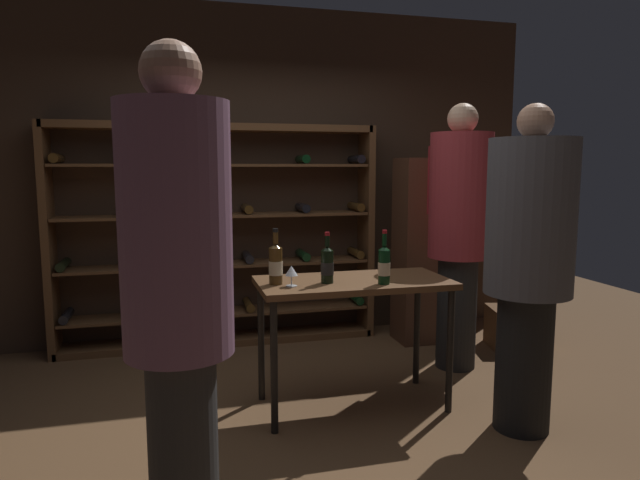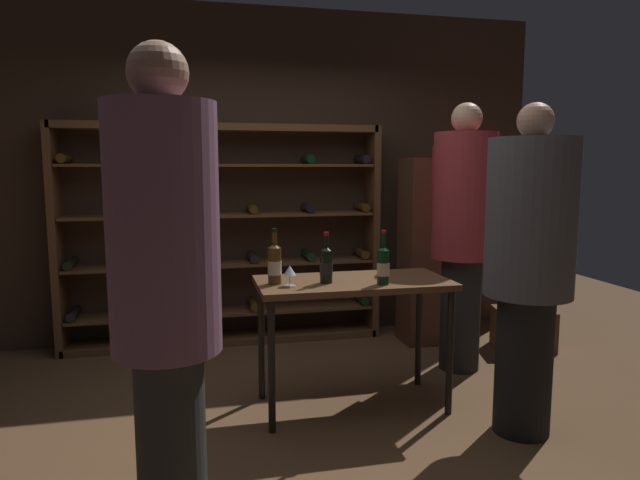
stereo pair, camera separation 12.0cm
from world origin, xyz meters
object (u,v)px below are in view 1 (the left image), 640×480
at_px(tasting_table, 353,294).
at_px(person_guest_khaki, 459,225).
at_px(wine_bottle_red_label, 327,264).
at_px(wine_bottle_green_slim, 276,264).
at_px(wine_rack, 219,237).
at_px(wine_bottle_amber_reserve, 384,265).
at_px(person_guest_plum_blouse, 529,255).
at_px(person_host_in_suit, 178,287).
at_px(wine_glass_stemmed_right, 291,272).
at_px(wine_crate, 517,327).
at_px(display_cabinet, 422,251).

height_order(tasting_table, person_guest_khaki, person_guest_khaki).
xyz_separation_m(wine_bottle_red_label, wine_bottle_green_slim, (-0.32, 0.04, 0.01)).
bearing_deg(wine_bottle_green_slim, wine_rack, 98.12).
height_order(wine_bottle_red_label, wine_bottle_amber_reserve, wine_bottle_amber_reserve).
relative_size(person_guest_plum_blouse, person_host_in_suit, 0.95).
xyz_separation_m(wine_bottle_green_slim, wine_glass_stemmed_right, (0.08, -0.09, -0.04)).
bearing_deg(person_host_in_suit, wine_bottle_amber_reserve, -125.69).
relative_size(wine_rack, wine_bottle_red_label, 8.70).
relative_size(wine_rack, person_host_in_suit, 1.38).
height_order(wine_crate, wine_glass_stemmed_right, wine_glass_stemmed_right).
bearing_deg(wine_glass_stemmed_right, wine_bottle_red_label, 10.29).
relative_size(wine_rack, wine_bottle_amber_reserve, 8.27).
distance_m(display_cabinet, wine_bottle_green_slim, 1.96).
bearing_deg(display_cabinet, tasting_table, -130.88).
xyz_separation_m(wine_crate, wine_bottle_red_label, (-1.96, -0.86, 0.79)).
xyz_separation_m(person_guest_plum_blouse, wine_glass_stemmed_right, (-1.31, 0.47, -0.12)).
distance_m(wine_rack, wine_bottle_green_slim, 1.58).
distance_m(person_guest_khaki, wine_glass_stemmed_right, 1.56).
xyz_separation_m(wine_rack, display_cabinet, (1.76, -0.36, -0.14)).
xyz_separation_m(wine_rack, wine_bottle_red_label, (0.54, -1.60, 0.01)).
distance_m(wine_bottle_red_label, wine_bottle_green_slim, 0.32).
height_order(person_guest_khaki, display_cabinet, person_guest_khaki).
bearing_deg(wine_rack, person_host_in_suit, -97.50).
bearing_deg(wine_crate, person_guest_plum_blouse, -122.96).
bearing_deg(wine_rack, display_cabinet, -11.64).
bearing_deg(person_guest_plum_blouse, tasting_table, -130.90).
relative_size(wine_crate, wine_bottle_red_label, 1.50).
bearing_deg(tasting_table, person_guest_plum_blouse, -32.76).
distance_m(person_guest_plum_blouse, wine_crate, 1.86).
height_order(person_guest_khaki, wine_crate, person_guest_khaki).
bearing_deg(wine_glass_stemmed_right, person_guest_plum_blouse, -19.83).
height_order(person_host_in_suit, wine_crate, person_host_in_suit).
distance_m(wine_crate, wine_bottle_red_label, 2.28).
xyz_separation_m(wine_rack, wine_glass_stemmed_right, (0.30, -1.65, -0.02)).
relative_size(wine_bottle_red_label, wine_bottle_green_slim, 0.93).
relative_size(wine_bottle_green_slim, wine_bottle_amber_reserve, 1.03).
bearing_deg(wine_glass_stemmed_right, person_host_in_suit, -120.53).
relative_size(tasting_table, person_guest_khaki, 0.60).
bearing_deg(display_cabinet, wine_bottle_green_slim, -142.03).
bearing_deg(wine_rack, wine_crate, -16.66).
distance_m(person_guest_khaki, wine_bottle_amber_reserve, 1.10).
xyz_separation_m(wine_crate, wine_glass_stemmed_right, (-2.20, -0.90, 0.76)).
height_order(tasting_table, wine_glass_stemmed_right, wine_glass_stemmed_right).
distance_m(tasting_table, wine_bottle_red_label, 0.29).
height_order(person_guest_khaki, wine_glass_stemmed_right, person_guest_khaki).
xyz_separation_m(wine_bottle_red_label, wine_glass_stemmed_right, (-0.24, -0.04, -0.03)).
xyz_separation_m(wine_rack, person_guest_plum_blouse, (1.61, -2.12, 0.10)).
bearing_deg(wine_crate, person_guest_khaki, -157.57).
height_order(tasting_table, person_host_in_suit, person_host_in_suit).
relative_size(person_guest_khaki, wine_bottle_green_slim, 5.89).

